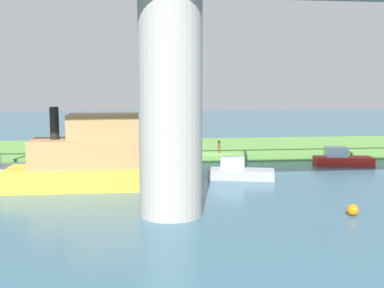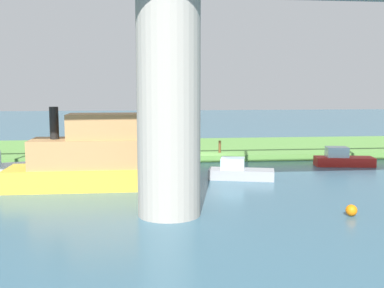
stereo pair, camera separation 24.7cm
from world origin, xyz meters
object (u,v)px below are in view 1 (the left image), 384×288
Objects in this scene: skiff_small at (342,159)px; houseboat_blue at (94,158)px; bridge_pylon at (171,105)px; riverboat_paddlewheel at (239,171)px; person_on_bank at (131,142)px; marker_buoy at (353,210)px; mooring_post at (219,147)px.

houseboat_blue is at bearing 17.89° from skiff_small.
bridge_pylon is 2.32× the size of riverboat_paddlewheel.
houseboat_blue is at bearing -58.07° from bridge_pylon.
riverboat_paddlewheel is at bearing 123.86° from person_on_bank.
bridge_pylon is 17.95m from skiff_small.
houseboat_blue reaches higher than marker_buoy.
bridge_pylon reaches higher than marker_buoy.
houseboat_blue is at bearing -31.57° from marker_buoy.
marker_buoy is at bearing 148.43° from houseboat_blue.
riverboat_paddlewheel is at bearing -122.02° from bridge_pylon.
houseboat_blue is at bearing 47.52° from mooring_post.
riverboat_paddlewheel reaches higher than marker_buoy.
person_on_bank is at bearing -99.64° from houseboat_blue.
bridge_pylon is at bearing -7.68° from marker_buoy.
skiff_small is at bearing -112.48° from marker_buoy.
houseboat_blue reaches higher than mooring_post.
houseboat_blue is 2.13× the size of riverboat_paddlewheel.
marker_buoy is at bearing 172.32° from bridge_pylon.
skiff_small is 13.63m from marker_buoy.
riverboat_paddlewheel is at bearing -70.11° from marker_buoy.
skiff_small is at bearing -162.11° from houseboat_blue.
houseboat_blue is (1.92, 11.30, 0.47)m from person_on_bank.
riverboat_paddlewheel is (-4.73, -7.56, -4.34)m from bridge_pylon.
mooring_post reaches higher than riverboat_paddlewheel.
bridge_pylon is 7.84m from houseboat_blue.
mooring_post is 8.07m from riverboat_paddlewheel.
person_on_bank is at bearing -21.44° from skiff_small.
bridge_pylon is 16.81m from mooring_post.
houseboat_blue is at bearing 9.72° from riverboat_paddlewheel.
person_on_bank reaches higher than skiff_small.
riverboat_paddlewheel is (-6.60, 9.84, -0.73)m from person_on_bank.
houseboat_blue is 17.67× the size of marker_buoy.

